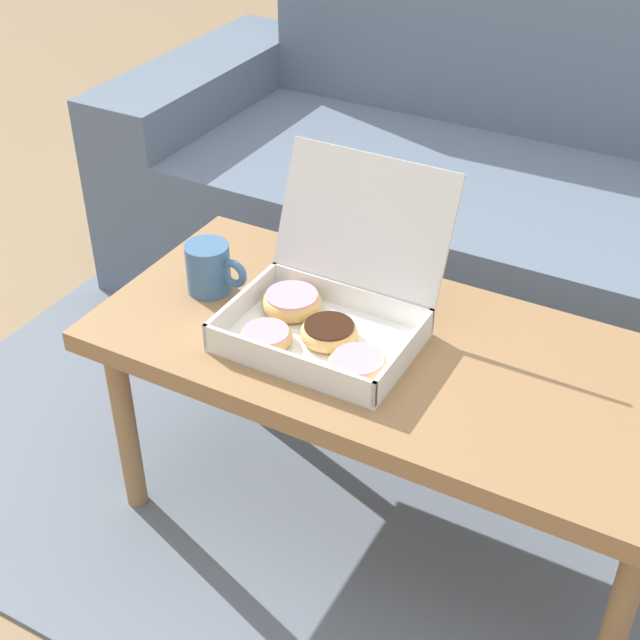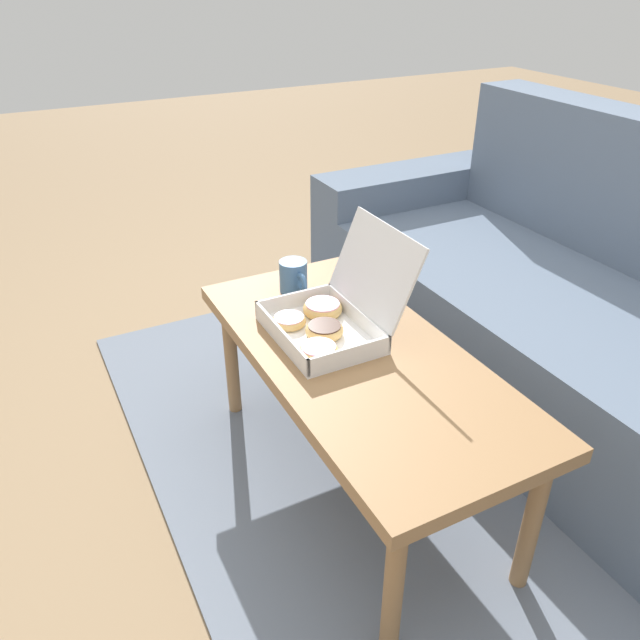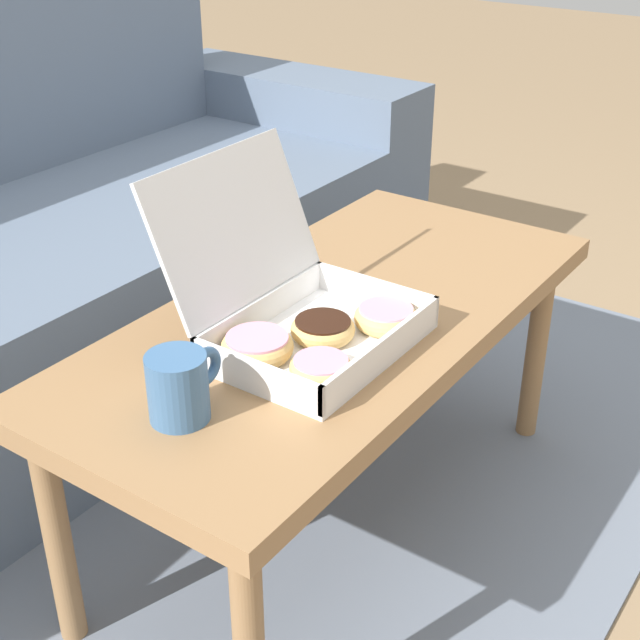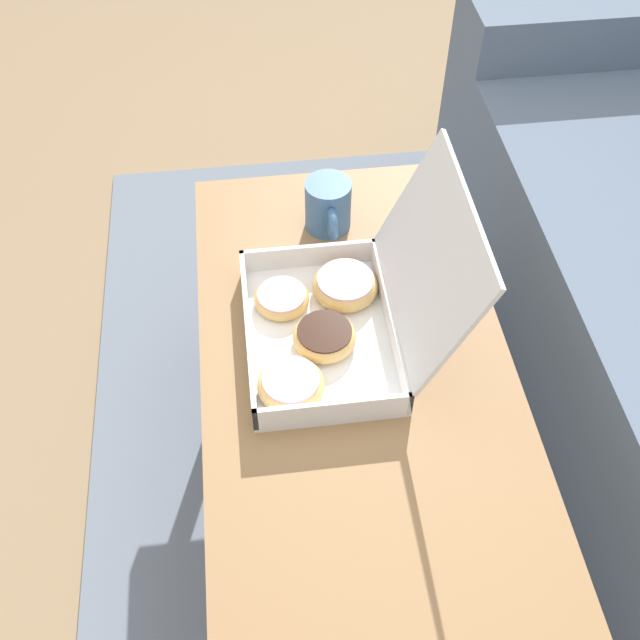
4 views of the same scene
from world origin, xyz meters
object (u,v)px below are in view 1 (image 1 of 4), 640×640
object	(u,v)px
coffee_mug	(210,268)
coffee_table	(392,369)
couch	(534,217)
pastry_box	(325,312)

from	to	relation	value
coffee_mug	coffee_table	bearing A→B (deg)	0.68
couch	pastry_box	bearing A→B (deg)	-97.83
pastry_box	coffee_mug	world-z (taller)	pastry_box
couch	coffee_table	size ratio (longest dim) A/B	2.02
coffee_table	pastry_box	size ratio (longest dim) A/B	3.25
coffee_table	pastry_box	bearing A→B (deg)	-168.01
couch	coffee_table	world-z (taller)	couch
couch	coffee_table	bearing A→B (deg)	-90.00
coffee_table	couch	bearing A→B (deg)	90.00
coffee_table	coffee_mug	world-z (taller)	coffee_mug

